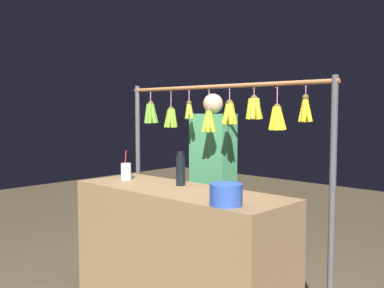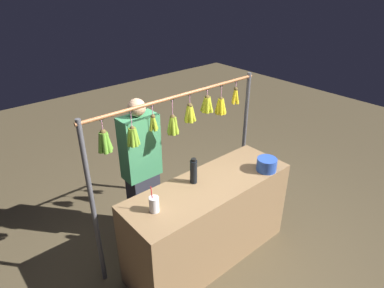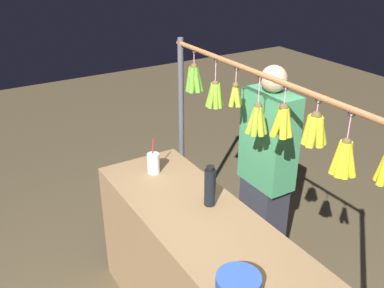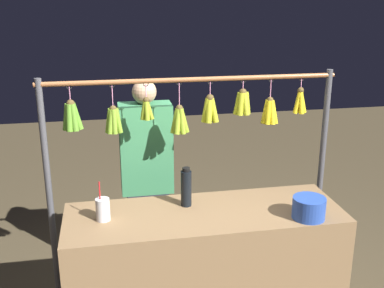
{
  "view_description": "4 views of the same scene",
  "coord_description": "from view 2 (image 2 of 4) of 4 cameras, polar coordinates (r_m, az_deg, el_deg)",
  "views": [
    {
      "loc": [
        -2.3,
        2.29,
        1.5
      ],
      "look_at": [
        -0.14,
        0.0,
        1.26
      ],
      "focal_mm": 41.67,
      "sensor_mm": 36.0,
      "label": 1
    },
    {
      "loc": [
        1.83,
        1.88,
        2.72
      ],
      "look_at": [
        0.22,
        0.0,
        1.42
      ],
      "focal_mm": 30.97,
      "sensor_mm": 36.0,
      "label": 2
    },
    {
      "loc": [
        -1.75,
        1.13,
        2.39
      ],
      "look_at": [
        0.11,
        0.0,
        1.35
      ],
      "focal_mm": 40.9,
      "sensor_mm": 36.0,
      "label": 3
    },
    {
      "loc": [
        0.58,
        2.62,
        2.23
      ],
      "look_at": [
        0.08,
        0.0,
        1.37
      ],
      "focal_mm": 43.78,
      "sensor_mm": 36.0,
      "label": 4
    }
  ],
  "objects": [
    {
      "name": "water_bottle",
      "position": [
        3.14,
        0.27,
        -4.71
      ],
      "size": [
        0.07,
        0.07,
        0.26
      ],
      "color": "black",
      "rests_on": "market_counter"
    },
    {
      "name": "ground_plane",
      "position": [
        3.78,
        2.67,
        -18.38
      ],
      "size": [
        12.0,
        12.0,
        0.0
      ],
      "primitive_type": "plane",
      "color": "brown"
    },
    {
      "name": "vendor_person",
      "position": [
        3.58,
        -8.61,
        -4.88
      ],
      "size": [
        0.39,
        0.21,
        1.64
      ],
      "color": "#2D2D38",
      "rests_on": "ground"
    },
    {
      "name": "drink_cup",
      "position": [
        2.83,
        -6.54,
        -10.27
      ],
      "size": [
        0.09,
        0.09,
        0.25
      ],
      "color": "silver",
      "rests_on": "market_counter"
    },
    {
      "name": "blue_bucket",
      "position": [
        3.44,
        12.73,
        -3.46
      ],
      "size": [
        0.2,
        0.2,
        0.13
      ],
      "primitive_type": "cylinder",
      "color": "#2C50B4",
      "rests_on": "market_counter"
    },
    {
      "name": "display_rack",
      "position": [
        3.27,
        -2.27,
        1.75
      ],
      "size": [
        2.04,
        0.13,
        1.72
      ],
      "color": "#4C4C51",
      "rests_on": "ground"
    },
    {
      "name": "market_counter",
      "position": [
        3.47,
        2.84,
        -13.11
      ],
      "size": [
        1.76,
        0.6,
        0.92
      ],
      "primitive_type": "cube",
      "color": "olive",
      "rests_on": "ground"
    }
  ]
}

